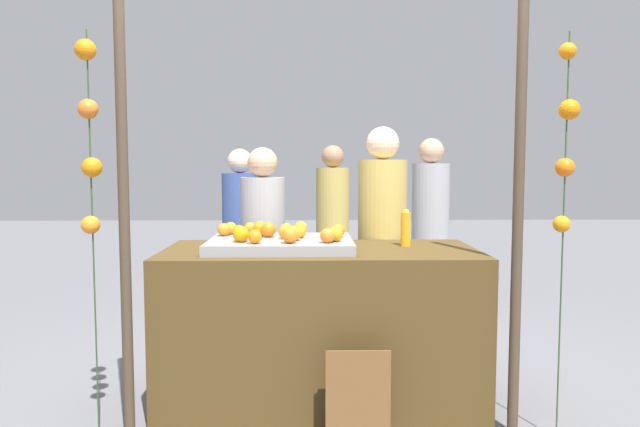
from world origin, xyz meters
name	(u,v)px	position (x,y,z in m)	size (l,w,h in m)	color
ground_plane	(320,400)	(0.00, 0.00, 0.00)	(24.00, 24.00, 0.00)	slate
stall_counter	(320,325)	(0.00, 0.00, 0.47)	(1.86, 0.88, 0.93)	#4C3819
orange_tray	(281,244)	(-0.24, 0.01, 0.96)	(0.85, 0.67, 0.06)	gray
orange_0	(241,234)	(-0.46, -0.14, 1.04)	(0.09, 0.09, 0.09)	orange
orange_1	(301,228)	(-0.12, 0.26, 1.03)	(0.08, 0.08, 0.08)	orange
orange_2	(290,235)	(-0.18, -0.20, 1.04)	(0.09, 0.09, 0.09)	orange
orange_3	(231,228)	(-0.57, 0.25, 1.03)	(0.08, 0.08, 0.08)	orange
orange_4	(224,230)	(-0.60, 0.16, 1.03)	(0.08, 0.08, 0.08)	orange
orange_5	(260,228)	(-0.37, 0.18, 1.04)	(0.09, 0.09, 0.09)	orange
orange_6	(255,237)	(-0.37, -0.21, 1.03)	(0.08, 0.08, 0.08)	orange
orange_7	(327,236)	(0.04, -0.19, 1.03)	(0.08, 0.08, 0.08)	orange
orange_8	(250,228)	(-0.45, 0.27, 1.03)	(0.07, 0.07, 0.07)	orange
orange_9	(294,233)	(-0.15, -0.08, 1.03)	(0.09, 0.09, 0.09)	orange
orange_10	(239,231)	(-0.50, 0.08, 1.03)	(0.07, 0.07, 0.07)	orange
orange_11	(300,232)	(-0.12, 0.05, 1.03)	(0.07, 0.07, 0.07)	orange
orange_12	(242,233)	(-0.46, -0.07, 1.03)	(0.08, 0.08, 0.08)	orange
orange_13	(268,230)	(-0.32, 0.09, 1.04)	(0.09, 0.09, 0.09)	orange
orange_14	(338,231)	(0.11, 0.09, 1.03)	(0.08, 0.08, 0.08)	orange
orange_15	(286,230)	(-0.21, 0.15, 1.03)	(0.08, 0.08, 0.08)	orange
orange_16	(335,234)	(0.08, -0.13, 1.03)	(0.09, 0.09, 0.09)	orange
orange_17	(285,232)	(-0.21, 0.00, 1.03)	(0.08, 0.08, 0.08)	orange
juice_bottle	(406,229)	(0.53, 0.12, 1.04)	(0.06, 0.06, 0.23)	orange
chalkboard_sign	(358,399)	(0.18, -0.59, 0.24)	(0.33, 0.03, 0.51)	brown
vendor_left	(263,265)	(-0.39, 0.64, 0.72)	(0.31, 0.31, 1.55)	#99999E
vendor_right	(382,256)	(0.44, 0.61, 0.79)	(0.34, 0.34, 1.70)	tan
crowd_person_0	(430,237)	(1.03, 1.79, 0.78)	(0.34, 0.34, 1.67)	#99999E
crowd_person_1	(333,234)	(0.16, 2.30, 0.76)	(0.33, 0.33, 1.63)	tan
crowd_person_2	(241,245)	(-0.67, 1.66, 0.73)	(0.32, 0.32, 1.57)	#384C8C
canopy_post_left	(124,219)	(-1.01, -0.48, 1.15)	(0.06, 0.06, 2.31)	#473828
canopy_post_right	(518,219)	(1.01, -0.48, 1.15)	(0.06, 0.06, 2.31)	#473828
garland_strand_left	(89,135)	(-1.16, -0.53, 1.58)	(0.12, 0.11, 2.09)	#2D4C23
garland_strand_right	(566,142)	(1.23, -0.53, 1.54)	(0.11, 0.11, 2.09)	#2D4C23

